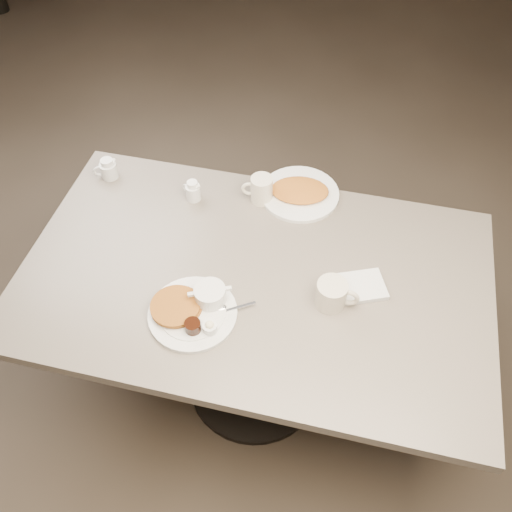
% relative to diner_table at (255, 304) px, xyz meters
% --- Properties ---
extents(room, '(7.04, 8.04, 2.84)m').
position_rel_diner_table_xyz_m(room, '(0.00, 0.00, 0.82)').
color(room, '#4C3F33').
rests_on(room, ground).
extents(diner_table, '(1.50, 0.90, 0.75)m').
position_rel_diner_table_xyz_m(diner_table, '(0.00, 0.00, 0.00)').
color(diner_table, slate).
rests_on(diner_table, ground).
extents(main_plate, '(0.36, 0.36, 0.07)m').
position_rel_diner_table_xyz_m(main_plate, '(-0.14, -0.18, 0.19)').
color(main_plate, silver).
rests_on(main_plate, diner_table).
extents(coffee_mug_near, '(0.13, 0.10, 0.09)m').
position_rel_diner_table_xyz_m(coffee_mug_near, '(0.25, -0.05, 0.22)').
color(coffee_mug_near, beige).
rests_on(coffee_mug_near, diner_table).
extents(napkin, '(0.18, 0.16, 0.02)m').
position_rel_diner_table_xyz_m(napkin, '(0.34, 0.02, 0.18)').
color(napkin, silver).
rests_on(napkin, diner_table).
extents(coffee_mug_far, '(0.12, 0.09, 0.10)m').
position_rel_diner_table_xyz_m(coffee_mug_far, '(-0.06, 0.34, 0.22)').
color(coffee_mug_far, white).
rests_on(coffee_mug_far, diner_table).
extents(creamer_left, '(0.09, 0.07, 0.08)m').
position_rel_diner_table_xyz_m(creamer_left, '(-0.63, 0.32, 0.21)').
color(creamer_left, silver).
rests_on(creamer_left, diner_table).
extents(creamer_right, '(0.08, 0.06, 0.08)m').
position_rel_diner_table_xyz_m(creamer_right, '(-0.29, 0.29, 0.21)').
color(creamer_right, white).
rests_on(creamer_right, diner_table).
extents(hash_plate, '(0.33, 0.33, 0.04)m').
position_rel_diner_table_xyz_m(hash_plate, '(0.07, 0.39, 0.18)').
color(hash_plate, white).
rests_on(hash_plate, diner_table).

